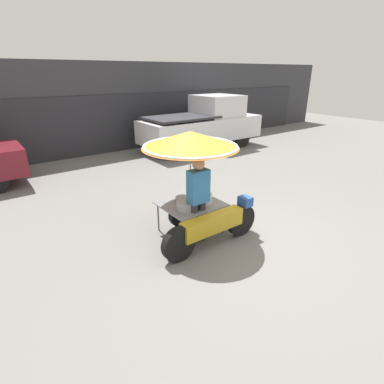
{
  "coord_description": "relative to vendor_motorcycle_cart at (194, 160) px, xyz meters",
  "views": [
    {
      "loc": [
        -3.64,
        -3.64,
        3.01
      ],
      "look_at": [
        -0.5,
        0.57,
        0.88
      ],
      "focal_mm": 28.0,
      "sensor_mm": 36.0,
      "label": 1
    }
  ],
  "objects": [
    {
      "name": "ground_plane",
      "position": [
        0.49,
        -0.53,
        -1.52
      ],
      "size": [
        36.0,
        36.0,
        0.0
      ],
      "primitive_type": "plane",
      "color": "slate"
    },
    {
      "name": "shopfront_building",
      "position": [
        0.49,
        8.21,
        0.16
      ],
      "size": [
        28.0,
        2.06,
        3.38
      ],
      "color": "#38383D",
      "rests_on": "ground"
    },
    {
      "name": "vendor_motorcycle_cart",
      "position": [
        0.0,
        0.0,
        0.0
      ],
      "size": [
        2.1,
        1.77,
        2.03
      ],
      "color": "black",
      "rests_on": "ground"
    },
    {
      "name": "vendor_person",
      "position": [
        -0.09,
        -0.25,
        -0.6
      ],
      "size": [
        0.38,
        0.22,
        1.63
      ],
      "color": "#2D2D33",
      "rests_on": "ground"
    },
    {
      "name": "pickup_truck",
      "position": [
        4.69,
        5.51,
        -0.51
      ],
      "size": [
        5.12,
        1.88,
        2.11
      ],
      "color": "black",
      "rests_on": "ground"
    }
  ]
}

